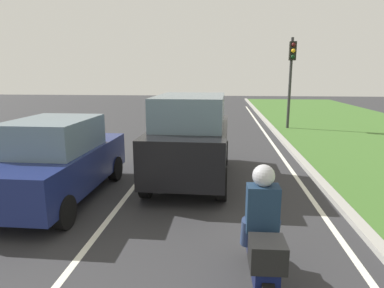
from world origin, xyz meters
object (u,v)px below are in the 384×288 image
at_px(motorcycle, 261,254).
at_px(rider_person, 262,207).
at_px(traffic_light_near_right, 291,68).
at_px(car_sedan_left_lane, 58,160).
at_px(car_suv_ahead, 191,137).

bearing_deg(motorcycle, rider_person, 91.04).
bearing_deg(motorcycle, traffic_light_near_right, 76.89).
height_order(car_sedan_left_lane, rider_person, car_sedan_left_lane).
bearing_deg(rider_person, traffic_light_near_right, 76.84).
height_order(rider_person, traffic_light_near_right, traffic_light_near_right).
distance_m(car_suv_ahead, car_sedan_left_lane, 3.36).
height_order(car_suv_ahead, rider_person, car_suv_ahead).
relative_size(motorcycle, traffic_light_near_right, 0.42).
xyz_separation_m(car_suv_ahead, motorcycle, (1.34, -4.78, -0.60)).
bearing_deg(car_sedan_left_lane, traffic_light_near_right, 56.49).
bearing_deg(traffic_light_near_right, rider_person, -102.13).
relative_size(car_sedan_left_lane, motorcycle, 2.27).
bearing_deg(car_suv_ahead, car_sedan_left_lane, -147.50).
distance_m(rider_person, traffic_light_near_right, 13.84).
bearing_deg(car_sedan_left_lane, rider_person, -34.76).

